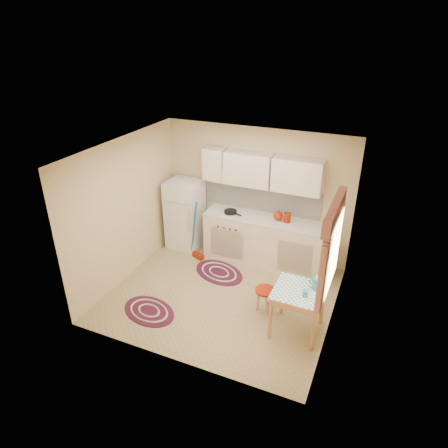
{
  "coord_description": "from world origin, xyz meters",
  "views": [
    {
      "loc": [
        2.23,
        -5.03,
        4.12
      ],
      "look_at": [
        -0.07,
        0.25,
        1.21
      ],
      "focal_mm": 32.0,
      "sensor_mm": 36.0,
      "label": 1
    }
  ],
  "objects_px": {
    "base_cabinets": "(264,241)",
    "table": "(297,311)",
    "fridge": "(185,215)",
    "stool": "(265,300)"
  },
  "relations": [
    {
      "from": "base_cabinets",
      "to": "stool",
      "type": "bearing_deg",
      "value": -70.59
    },
    {
      "from": "table",
      "to": "stool",
      "type": "height_order",
      "value": "table"
    },
    {
      "from": "fridge",
      "to": "base_cabinets",
      "type": "relative_size",
      "value": 0.62
    },
    {
      "from": "table",
      "to": "fridge",
      "type": "bearing_deg",
      "value": 149.19
    },
    {
      "from": "base_cabinets",
      "to": "table",
      "type": "height_order",
      "value": "base_cabinets"
    },
    {
      "from": "fridge",
      "to": "base_cabinets",
      "type": "height_order",
      "value": "fridge"
    },
    {
      "from": "fridge",
      "to": "stool",
      "type": "bearing_deg",
      "value": -32.68
    },
    {
      "from": "fridge",
      "to": "stool",
      "type": "height_order",
      "value": "fridge"
    },
    {
      "from": "table",
      "to": "stool",
      "type": "relative_size",
      "value": 1.71
    },
    {
      "from": "base_cabinets",
      "to": "table",
      "type": "distance_m",
      "value": 1.98
    }
  ]
}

